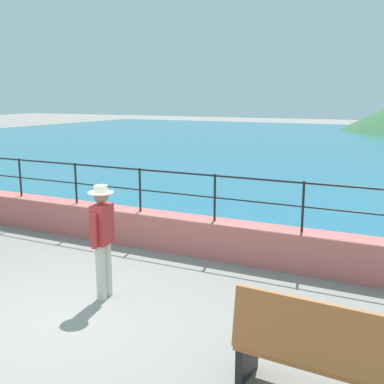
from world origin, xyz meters
name	(u,v)px	position (x,y,z in m)	size (l,w,h in m)	color
ground_plane	(69,314)	(0.00, 0.00, 0.00)	(120.00, 120.00, 0.00)	gray
promenade_wall	(176,233)	(0.00, 3.20, 0.35)	(20.00, 0.56, 0.70)	#BC605B
railing	(176,185)	(0.00, 3.20, 1.32)	(18.44, 0.04, 0.90)	black
lake_water	(349,145)	(0.00, 25.84, 0.03)	(64.00, 44.32, 0.06)	#236B89
bench_far	(319,353)	(3.56, -0.44, 0.56)	(1.73, 0.64, 1.13)	#B76633
person_walking	(103,236)	(0.11, 0.69, 0.98)	(0.38, 0.57, 1.75)	beige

